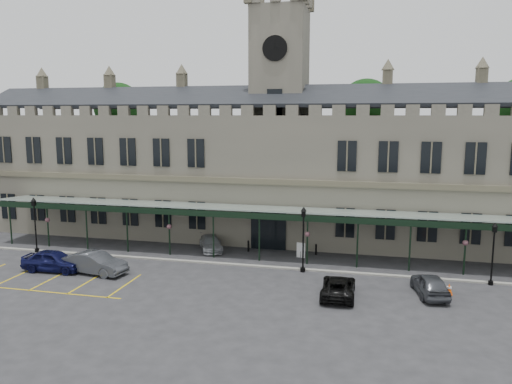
% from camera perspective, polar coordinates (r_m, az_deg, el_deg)
% --- Properties ---
extents(ground, '(140.00, 140.00, 0.00)m').
position_cam_1_polar(ground, '(35.44, -2.26, -11.11)').
color(ground, '#28282B').
extents(station_building, '(60.00, 10.36, 17.30)m').
position_cam_1_polar(station_building, '(49.15, 2.65, 2.27)').
color(station_building, '#5D594D').
rests_on(station_building, ground).
extents(clock_tower, '(5.60, 5.60, 24.80)m').
position_cam_1_polar(clock_tower, '(48.92, 2.72, 10.04)').
color(clock_tower, '#5D594D').
rests_on(clock_tower, ground).
extents(canopy, '(50.00, 4.10, 4.30)m').
position_cam_1_polar(canopy, '(41.69, 0.46, -4.59)').
color(canopy, '#8C9E93').
rests_on(canopy, ground).
extents(kerb, '(60.00, 0.40, 0.12)m').
position_cam_1_polar(kerb, '(40.47, -0.16, -8.45)').
color(kerb, gray).
rests_on(kerb, ground).
extents(parking_markings, '(16.00, 6.00, 0.01)m').
position_cam_1_polar(parking_markings, '(40.12, -22.82, -9.41)').
color(parking_markings, gold).
rests_on(parking_markings, ground).
extents(tree_behind_left, '(6.00, 6.00, 16.00)m').
position_cam_1_polar(tree_behind_left, '(64.94, -15.43, 9.18)').
color(tree_behind_left, '#332314').
rests_on(tree_behind_left, ground).
extents(tree_behind_mid, '(6.00, 6.00, 16.00)m').
position_cam_1_polar(tree_behind_mid, '(57.10, 12.44, 9.38)').
color(tree_behind_mid, '#332314').
rests_on(tree_behind_mid, ground).
extents(lamp_post_left, '(0.47, 0.47, 4.92)m').
position_cam_1_polar(lamp_post_left, '(48.13, -23.95, -2.92)').
color(lamp_post_left, black).
rests_on(lamp_post_left, ground).
extents(lamp_post_mid, '(0.49, 0.49, 5.14)m').
position_cam_1_polar(lamp_post_mid, '(38.57, 5.43, -4.75)').
color(lamp_post_mid, black).
rests_on(lamp_post_mid, ground).
extents(lamp_post_right, '(0.43, 0.43, 4.58)m').
position_cam_1_polar(lamp_post_right, '(39.36, 25.49, -5.82)').
color(lamp_post_right, black).
rests_on(lamp_post_right, ground).
extents(traffic_cone, '(0.49, 0.49, 0.78)m').
position_cam_1_polar(traffic_cone, '(36.84, 21.20, -10.31)').
color(traffic_cone, '#FF5508').
rests_on(traffic_cone, ground).
extents(sign_board, '(0.75, 0.23, 1.30)m').
position_cam_1_polar(sign_board, '(42.96, 5.15, -6.66)').
color(sign_board, black).
rests_on(sign_board, ground).
extents(bollard_left, '(0.17, 0.17, 0.98)m').
position_cam_1_polar(bollard_left, '(44.68, -0.88, -6.20)').
color(bollard_left, black).
rests_on(bollard_left, ground).
extents(bollard_right, '(0.17, 0.17, 0.93)m').
position_cam_1_polar(bollard_right, '(43.99, 6.87, -6.54)').
color(bollard_right, black).
rests_on(bollard_right, ground).
extents(car_left_a, '(4.94, 2.07, 1.67)m').
position_cam_1_polar(car_left_a, '(42.25, -22.13, -7.28)').
color(car_left_a, '#0C0F39').
rests_on(car_left_a, ground).
extents(car_left_b, '(5.29, 2.53, 1.67)m').
position_cam_1_polar(car_left_b, '(40.51, -17.90, -7.72)').
color(car_left_b, '#3C3F44').
rests_on(car_left_b, ground).
extents(car_taxi, '(3.48, 4.72, 1.27)m').
position_cam_1_polar(car_taxi, '(45.32, -5.18, -5.83)').
color(car_taxi, '#A8AAB0').
rests_on(car_taxi, ground).
extents(car_van, '(2.27, 4.77, 1.32)m').
position_cam_1_polar(car_van, '(34.48, 9.39, -10.64)').
color(car_van, black).
rests_on(car_van, ground).
extents(car_right_a, '(2.54, 4.68, 1.51)m').
position_cam_1_polar(car_right_a, '(36.13, 19.25, -9.95)').
color(car_right_a, '#3C3F44').
rests_on(car_right_a, ground).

